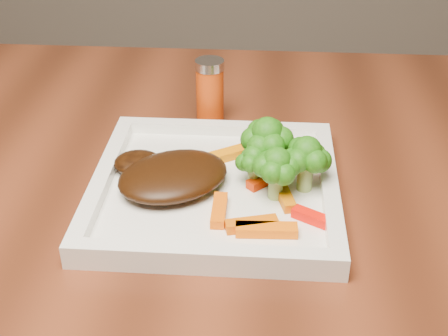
{
  "coord_description": "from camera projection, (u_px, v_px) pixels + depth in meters",
  "views": [
    {
      "loc": [
        0.12,
        -0.69,
        1.15
      ],
      "look_at": [
        0.08,
        -0.12,
        0.79
      ],
      "focal_mm": 50.0,
      "sensor_mm": 36.0,
      "label": 1
    }
  ],
  "objects": [
    {
      "name": "spice_shaker",
      "position": [
        210.0,
        93.0,
        0.82
      ],
      "size": [
        0.04,
        0.04,
        0.09
      ],
      "primitive_type": "cylinder",
      "rotation": [
        0.0,
        0.0,
        -0.21
      ],
      "color": "#C53C0A",
      "rests_on": "dining_table"
    },
    {
      "name": "carrot_6",
      "position": [
        266.0,
        179.0,
        0.7
      ],
      "size": [
        0.04,
        0.04,
        0.01
      ],
      "primitive_type": "cube",
      "rotation": [
        0.0,
        0.0,
        0.78
      ],
      "color": "red",
      "rests_on": "plate"
    },
    {
      "name": "carrot_5",
      "position": [
        285.0,
        197.0,
        0.67
      ],
      "size": [
        0.02,
        0.05,
        0.01
      ],
      "primitive_type": "cube",
      "rotation": [
        0.0,
        0.0,
        -1.32
      ],
      "color": "#D66803",
      "rests_on": "plate"
    },
    {
      "name": "carrot_3",
      "position": [
        301.0,
        162.0,
        0.73
      ],
      "size": [
        0.06,
        0.02,
        0.01
      ],
      "primitive_type": "cube",
      "rotation": [
        0.0,
        0.0,
        0.13
      ],
      "color": "red",
      "rests_on": "plate"
    },
    {
      "name": "carrot_2",
      "position": [
        219.0,
        210.0,
        0.65
      ],
      "size": [
        0.01,
        0.05,
        0.01
      ],
      "primitive_type": "cube",
      "rotation": [
        0.0,
        0.0,
        1.57
      ],
      "color": "#F55E04",
      "rests_on": "plate"
    },
    {
      "name": "carrot_4",
      "position": [
        234.0,
        153.0,
        0.75
      ],
      "size": [
        0.06,
        0.05,
        0.01
      ],
      "primitive_type": "cube",
      "rotation": [
        0.0,
        0.0,
        0.57
      ],
      "color": "orange",
      "rests_on": "plate"
    },
    {
      "name": "broccoli_3",
      "position": [
        254.0,
        160.0,
        0.68
      ],
      "size": [
        0.05,
        0.05,
        0.06
      ],
      "primitive_type": null,
      "rotation": [
        0.0,
        0.0,
        0.03
      ],
      "color": "#256010",
      "rests_on": "plate"
    },
    {
      "name": "steak",
      "position": [
        173.0,
        176.0,
        0.69
      ],
      "size": [
        0.16,
        0.15,
        0.03
      ],
      "primitive_type": "ellipsoid",
      "rotation": [
        0.0,
        0.0,
        0.62
      ],
      "color": "black",
      "rests_on": "plate"
    },
    {
      "name": "broccoli_1",
      "position": [
        306.0,
        164.0,
        0.67
      ],
      "size": [
        0.08,
        0.08,
        0.06
      ],
      "primitive_type": null,
      "rotation": [
        0.0,
        0.0,
        -0.4
      ],
      "color": "#1E7112",
      "rests_on": "plate"
    },
    {
      "name": "carrot_1",
      "position": [
        315.0,
        218.0,
        0.64
      ],
      "size": [
        0.05,
        0.04,
        0.01
      ],
      "primitive_type": "cube",
      "rotation": [
        0.0,
        0.0,
        -0.53
      ],
      "color": "#FA1104",
      "rests_on": "plate"
    },
    {
      "name": "broccoli_2",
      "position": [
        276.0,
        174.0,
        0.66
      ],
      "size": [
        0.07,
        0.07,
        0.06
      ],
      "primitive_type": null,
      "rotation": [
        0.0,
        0.0,
        0.25
      ],
      "color": "#147112",
      "rests_on": "plate"
    },
    {
      "name": "carrot_7",
      "position": [
        267.0,
        230.0,
        0.62
      ],
      "size": [
        0.06,
        0.02,
        0.01
      ],
      "primitive_type": "cube",
      "rotation": [
        0.0,
        0.0,
        0.04
      ],
      "color": "#FF6704",
      "rests_on": "plate"
    },
    {
      "name": "broccoli_0",
      "position": [
        267.0,
        147.0,
        0.7
      ],
      "size": [
        0.09,
        0.09,
        0.07
      ],
      "primitive_type": null,
      "rotation": [
        0.0,
        0.0,
        0.42
      ],
      "color": "#346310",
      "rests_on": "plate"
    },
    {
      "name": "plate",
      "position": [
        215.0,
        191.0,
        0.7
      ],
      "size": [
        0.27,
        0.27,
        0.01
      ],
      "primitive_type": "cube",
      "color": "white",
      "rests_on": "dining_table"
    },
    {
      "name": "carrot_0",
      "position": [
        252.0,
        224.0,
        0.63
      ],
      "size": [
        0.06,
        0.03,
        0.01
      ],
      "primitive_type": "cube",
      "rotation": [
        0.0,
        0.0,
        0.27
      ],
      "color": "#DC5C03",
      "rests_on": "plate"
    }
  ]
}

